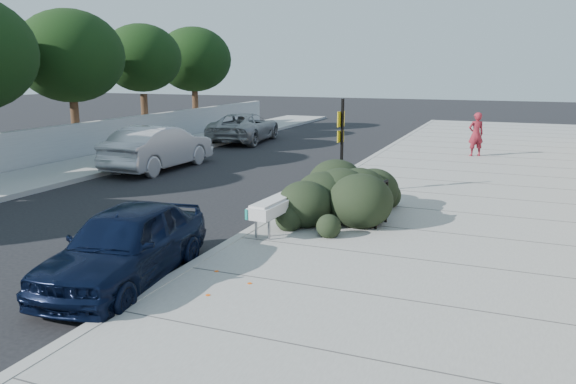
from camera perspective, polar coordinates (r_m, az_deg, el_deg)
name	(u,v)px	position (r m, az deg, el deg)	size (l,w,h in m)	color
ground	(238,244)	(12.16, -5.12, -5.26)	(120.00, 120.00, 0.00)	black
sidewalk_near	(519,211)	(15.71, 22.40, -1.80)	(11.20, 50.00, 0.15)	gray
sidewalk_far	(64,172)	(21.60, -21.79, 1.93)	(3.00, 50.00, 0.15)	gray
curb_near	(315,193)	(16.59, 2.74, -0.11)	(0.22, 50.00, 0.17)	#9E9E99
curb_far	(98,174)	(20.60, -18.76, 1.71)	(0.22, 50.00, 0.17)	#9E9E99
far_wall	(26,150)	(22.71, -25.04, 3.85)	(0.30, 40.00, 1.50)	#9E9E99
tree_far_d	(70,56)	(26.27, -21.27, 12.73)	(4.60, 4.60, 6.16)	#332114
tree_far_e	(142,58)	(30.13, -14.64, 13.01)	(4.00, 4.00, 5.90)	#332114
tree_far_f	(194,60)	(34.29, -9.56, 13.13)	(4.40, 4.40, 6.07)	#332114
bench	(281,204)	(12.60, -0.69, -1.22)	(0.65, 2.37, 0.71)	gray
bike_rack	(382,199)	(12.98, 9.49, -0.72)	(0.15, 0.70, 1.03)	black
sign_post	(342,141)	(16.08, 5.46, 5.23)	(0.15, 0.30, 2.71)	black
hedge	(344,189)	(13.62, 5.68, 0.26)	(1.80, 3.60, 1.35)	black
sedan_navy	(125,244)	(10.22, -16.21, -5.14)	(1.62, 4.03, 1.37)	black
wagon_silver	(159,147)	(21.42, -12.96, 4.43)	(1.73, 4.95, 1.63)	#A3A3A7
suv_silver	(245,127)	(28.95, -4.44, 6.57)	(2.45, 5.32, 1.48)	#949699
pedestrian	(476,134)	(24.37, 18.55, 5.59)	(0.65, 0.43, 1.79)	maroon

